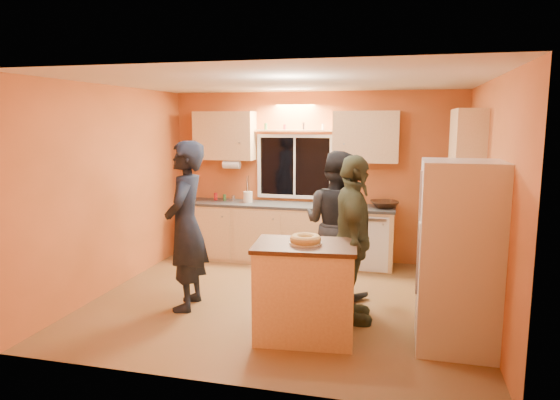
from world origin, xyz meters
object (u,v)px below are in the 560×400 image
(person_center, at_px, (336,224))
(person_right, at_px, (353,240))
(refrigerator, at_px, (459,256))
(person_left, at_px, (186,226))
(island, at_px, (305,290))

(person_center, bearing_deg, person_right, 131.09)
(refrigerator, relative_size, person_center, 1.00)
(person_center, relative_size, person_right, 0.99)
(refrigerator, distance_m, person_left, 2.95)
(island, distance_m, person_center, 1.41)
(person_left, xyz_separation_m, person_right, (1.90, 0.05, -0.06))
(island, xyz_separation_m, person_left, (-1.49, 0.48, 0.48))
(refrigerator, relative_size, person_right, 0.99)
(person_center, bearing_deg, island, 106.49)
(refrigerator, distance_m, island, 1.50)
(island, bearing_deg, person_center, 79.20)
(person_center, height_order, person_right, person_right)
(refrigerator, height_order, person_center, person_center)
(refrigerator, xyz_separation_m, island, (-1.44, -0.14, -0.41))
(person_left, distance_m, person_right, 1.90)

